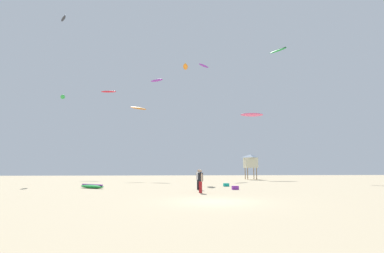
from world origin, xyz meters
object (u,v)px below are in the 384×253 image
(cooler_box, at_px, (226,185))
(kite_aloft_2, at_px, (252,115))
(person_midground, at_px, (199,178))
(kite_aloft_4, at_px, (204,66))
(gear_bag, at_px, (235,188))
(kite_aloft_3, at_px, (186,67))
(kite_grounded_near, at_px, (92,186))
(kite_aloft_7, at_px, (278,50))
(lifeguard_tower, at_px, (250,161))
(kite_aloft_0, at_px, (63,97))
(kite_aloft_6, at_px, (138,108))
(kite_aloft_5, at_px, (63,19))
(kite_aloft_8, at_px, (157,80))
(kite_aloft_1, at_px, (109,92))
(person_foreground, at_px, (200,179))

(cooler_box, height_order, kite_aloft_2, kite_aloft_2)
(person_midground, bearing_deg, kite_aloft_4, -137.47)
(gear_bag, bearing_deg, kite_aloft_3, 98.66)
(kite_grounded_near, distance_m, kite_aloft_7, 43.29)
(gear_bag, bearing_deg, lifeguard_tower, 70.46)
(kite_aloft_2, bearing_deg, gear_bag, -110.24)
(person_midground, distance_m, kite_aloft_0, 22.97)
(kite_aloft_3, bearing_deg, kite_grounded_near, -118.98)
(kite_grounded_near, relative_size, kite_aloft_6, 0.97)
(kite_aloft_3, height_order, kite_aloft_5, kite_aloft_5)
(person_midground, distance_m, kite_aloft_7, 39.10)
(cooler_box, height_order, kite_aloft_8, kite_aloft_8)
(kite_aloft_6, bearing_deg, gear_bag, -65.72)
(kite_aloft_7, bearing_deg, gear_bag, -120.17)
(gear_bag, height_order, kite_aloft_5, kite_aloft_5)
(kite_grounded_near, xyz_separation_m, kite_aloft_1, (-5.22, 30.14, 17.06))
(person_midground, relative_size, cooler_box, 3.09)
(kite_grounded_near, distance_m, kite_aloft_3, 26.86)
(kite_aloft_0, distance_m, kite_aloft_2, 31.46)
(kite_aloft_0, relative_size, kite_aloft_1, 0.66)
(kite_aloft_4, bearing_deg, kite_aloft_2, -44.35)
(kite_aloft_7, bearing_deg, person_midground, -125.22)
(cooler_box, height_order, gear_bag, same)
(cooler_box, distance_m, kite_aloft_4, 36.80)
(person_midground, relative_size, kite_aloft_3, 0.62)
(cooler_box, xyz_separation_m, gear_bag, (-0.13, -4.44, 0.00))
(person_midground, relative_size, kite_aloft_8, 0.63)
(kite_grounded_near, xyz_separation_m, kite_aloft_5, (-11.01, 19.50, 26.77))
(person_foreground, distance_m, kite_aloft_3, 28.94)
(kite_aloft_0, distance_m, kite_aloft_4, 31.67)
(gear_bag, bearing_deg, kite_aloft_5, 136.72)
(kite_aloft_4, xyz_separation_m, kite_aloft_6, (-12.52, -8.74, -11.25))
(lifeguard_tower, bearing_deg, person_foreground, -113.89)
(gear_bag, relative_size, kite_aloft_2, 0.13)
(kite_aloft_3, bearing_deg, kite_aloft_7, 17.38)
(kite_aloft_3, bearing_deg, kite_aloft_0, -155.82)
(kite_grounded_near, height_order, kite_aloft_4, kite_aloft_4)
(kite_grounded_near, bearing_deg, kite_aloft_0, 124.16)
(kite_aloft_5, bearing_deg, kite_aloft_6, 8.58)
(kite_aloft_4, height_order, kite_aloft_8, kite_aloft_4)
(kite_aloft_2, bearing_deg, kite_aloft_6, -176.78)
(kite_aloft_2, xyz_separation_m, kite_aloft_5, (-33.06, -3.07, 15.47))
(gear_bag, bearing_deg, person_foreground, -137.79)
(kite_aloft_6, bearing_deg, kite_aloft_7, 3.52)
(kite_aloft_1, bearing_deg, person_foreground, -67.97)
(kite_aloft_3, relative_size, kite_aloft_6, 0.91)
(kite_grounded_near, distance_m, kite_aloft_5, 34.90)
(kite_aloft_0, relative_size, kite_aloft_7, 0.59)
(kite_aloft_8, bearing_deg, kite_aloft_2, -11.15)
(person_midground, height_order, kite_aloft_8, kite_aloft_8)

